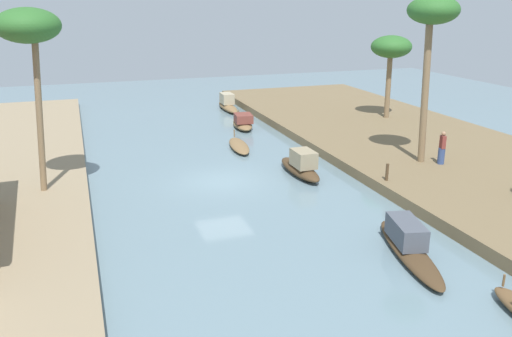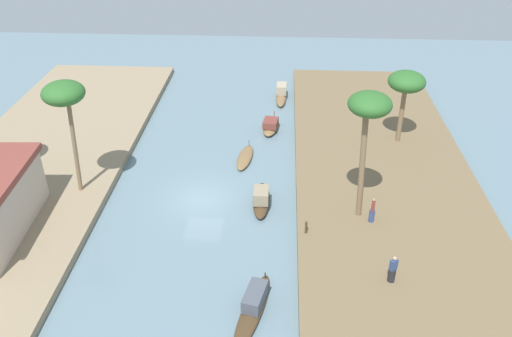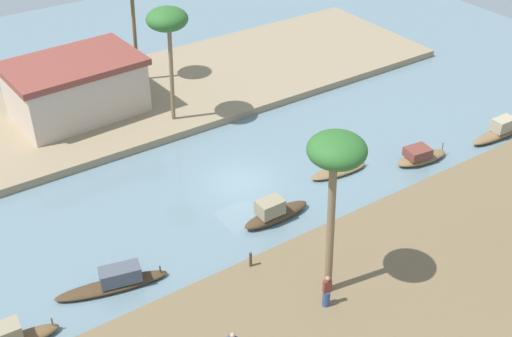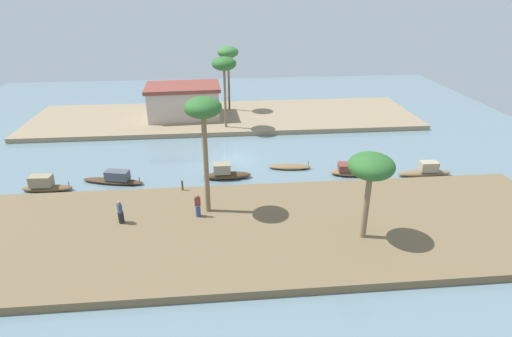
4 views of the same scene
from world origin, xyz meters
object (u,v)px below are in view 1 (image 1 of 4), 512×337
at_px(sampan_foreground, 239,146).
at_px(sampan_downstream_large, 301,166).
at_px(palm_tree_right_tall, 28,30).
at_px(palm_tree_left_near, 433,18).
at_px(sampan_with_tall_canopy, 243,122).
at_px(sampan_upstream_small, 228,104).
at_px(person_by_mooring, 442,150).
at_px(mooring_post, 387,172).
at_px(sampan_open_hull, 408,244).
at_px(palm_tree_left_far, 391,49).

bearing_deg(sampan_foreground, sampan_downstream_large, -158.71).
xyz_separation_m(sampan_downstream_large, palm_tree_right_tall, (0.36, 11.88, 6.81)).
bearing_deg(palm_tree_left_near, sampan_with_tall_canopy, 25.16).
relative_size(sampan_upstream_small, palm_tree_right_tall, 0.61).
distance_m(sampan_upstream_small, palm_tree_left_near, 20.43).
height_order(person_by_mooring, palm_tree_right_tall, palm_tree_right_tall).
relative_size(sampan_foreground, mooring_post, 4.77).
relative_size(sampan_open_hull, palm_tree_right_tall, 0.70).
relative_size(sampan_downstream_large, palm_tree_left_far, 0.72).
bearing_deg(sampan_open_hull, person_by_mooring, -29.98).
xyz_separation_m(sampan_foreground, palm_tree_left_far, (2.69, -11.72, 5.11)).
xyz_separation_m(sampan_foreground, palm_tree_left_near, (-7.12, -7.46, 7.44)).
bearing_deg(mooring_post, sampan_with_tall_canopy, 10.00).
height_order(sampan_foreground, person_by_mooring, person_by_mooring).
bearing_deg(mooring_post, sampan_foreground, 25.09).
relative_size(sampan_downstream_large, person_by_mooring, 2.40).
distance_m(sampan_foreground, sampan_downstream_large, 5.94).
height_order(sampan_downstream_large, palm_tree_left_far, palm_tree_left_far).
bearing_deg(sampan_downstream_large, palm_tree_left_near, -103.36).
bearing_deg(palm_tree_right_tall, sampan_upstream_small, -37.73).
bearing_deg(sampan_upstream_small, palm_tree_left_near, -164.02).
height_order(sampan_open_hull, palm_tree_left_far, palm_tree_left_far).
distance_m(mooring_post, palm_tree_left_near, 7.69).
bearing_deg(sampan_foreground, mooring_post, -148.06).
bearing_deg(sampan_open_hull, sampan_downstream_large, 13.84).
bearing_deg(person_by_mooring, palm_tree_left_far, 176.62).
relative_size(sampan_foreground, sampan_downstream_large, 0.95).
xyz_separation_m(sampan_foreground, sampan_downstream_large, (-5.75, -1.48, 0.31)).
bearing_deg(palm_tree_left_near, sampan_foreground, 46.34).
xyz_separation_m(sampan_with_tall_canopy, sampan_upstream_small, (6.44, -0.77, 0.05)).
bearing_deg(palm_tree_left_far, sampan_with_tall_canopy, 77.24).
bearing_deg(palm_tree_left_near, mooring_post, 122.57).
bearing_deg(palm_tree_right_tall, person_by_mooring, -97.34).
bearing_deg(sampan_with_tall_canopy, sampan_upstream_small, 0.92).
bearing_deg(palm_tree_left_near, sampan_open_hull, 142.67).
height_order(sampan_downstream_large, sampan_upstream_small, sampan_downstream_large).
bearing_deg(sampan_upstream_small, palm_tree_right_tall, 143.43).
relative_size(sampan_with_tall_canopy, sampan_downstream_large, 0.89).
xyz_separation_m(person_by_mooring, mooring_post, (-1.35, 4.01, -0.32)).
height_order(sampan_with_tall_canopy, sampan_upstream_small, sampan_upstream_small).
height_order(sampan_with_tall_canopy, person_by_mooring, person_by_mooring).
xyz_separation_m(sampan_downstream_large, sampan_upstream_small, (17.12, -1.09, -0.03)).
relative_size(sampan_with_tall_canopy, palm_tree_right_tall, 0.47).
relative_size(sampan_open_hull, mooring_post, 6.68).
xyz_separation_m(sampan_foreground, palm_tree_right_tall, (-5.39, 10.40, 7.12)).
distance_m(sampan_with_tall_canopy, person_by_mooring, 14.31).
bearing_deg(mooring_post, sampan_upstream_small, 4.78).
relative_size(sampan_upstream_small, mooring_post, 5.81).
distance_m(sampan_foreground, sampan_open_hull, 14.99).
bearing_deg(sampan_open_hull, sampan_with_tall_canopy, 12.79).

